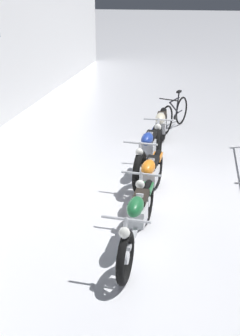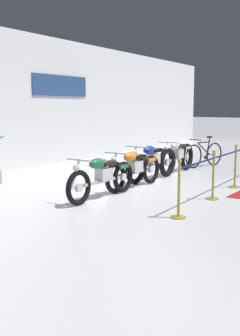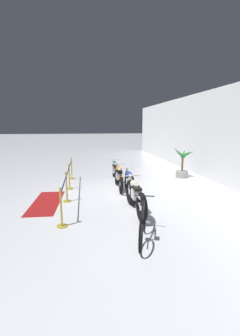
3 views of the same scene
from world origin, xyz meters
TOP-DOWN VIEW (x-y plane):
  - ground_plane at (0.00, 0.00)m, footprint 120.00×120.00m
  - back_wall at (0.01, 5.12)m, footprint 28.00×0.29m
  - motorcycle_green_0 at (-1.95, 0.54)m, footprint 2.27×0.62m
  - motorcycle_orange_1 at (-0.61, 0.53)m, footprint 2.24×0.62m
  - motorcycle_blue_2 at (0.68, 0.71)m, footprint 2.42×0.62m
  - motorcycle_cream_3 at (2.04, 0.60)m, footprint 2.26×0.62m
  - bicycle at (3.70, 0.39)m, footprint 1.69×0.69m
  - potted_palm_left_of_row at (-2.02, 3.94)m, footprint 1.07×0.91m
  - stanchion_far_left at (-1.03, -1.50)m, footprint 5.36×0.28m
  - stanchion_mid_left at (-0.78, -1.50)m, footprint 0.28×0.28m
  - stanchion_mid_right at (0.77, -1.50)m, footprint 0.28×0.28m
  - stanchion_far_right at (2.72, -1.50)m, footprint 0.28×0.28m
  - floor_banner at (0.76, -2.19)m, footprint 2.53×1.03m

SIDE VIEW (x-z plane):
  - ground_plane at x=0.00m, z-range 0.00..0.00m
  - floor_banner at x=0.76m, z-range 0.00..0.01m
  - stanchion_mid_left at x=-0.78m, z-range -0.17..0.88m
  - stanchion_mid_right at x=0.77m, z-range -0.17..0.88m
  - stanchion_far_right at x=2.72m, z-range -0.17..0.88m
  - bicycle at x=3.70m, z-range -0.09..0.89m
  - motorcycle_green_0 at x=-1.95m, z-range 0.00..0.94m
  - motorcycle_orange_1 at x=-0.61m, z-range 0.00..0.94m
  - motorcycle_blue_2 at x=0.68m, z-range 0.00..0.97m
  - motorcycle_cream_3 at x=2.04m, z-range -0.01..0.98m
  - potted_palm_left_of_row at x=-2.02m, z-range -0.12..1.41m
  - stanchion_far_left at x=-1.03m, z-range 0.13..1.19m
  - back_wall at x=0.01m, z-range 0.00..4.20m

